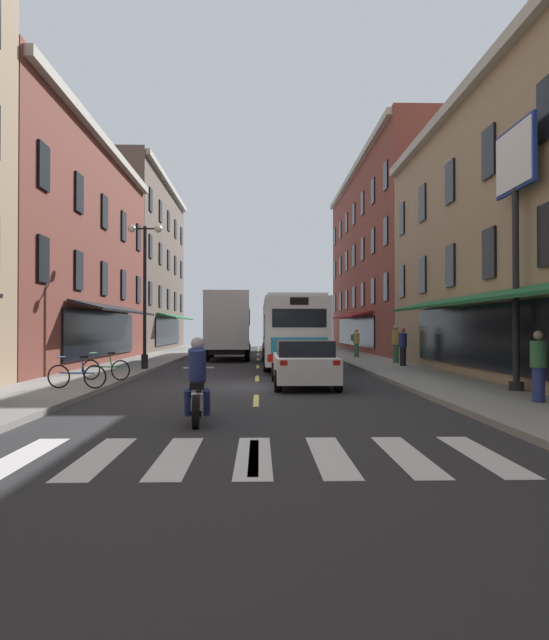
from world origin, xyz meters
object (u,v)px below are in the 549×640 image
transit_bus (290,331)px  box_truck (228,325)px  sedan_near (237,344)px  pedestrian_far (538,365)px  pedestrian_mid (396,343)px  bicycle_near (106,369)px  bicycle_mid (77,375)px  motorcycle_rider (197,386)px  pedestrian_rear (403,346)px  street_lamp_twin (145,289)px  billboard_sign (515,193)px  pedestrian_near (356,342)px  sedan_mid (304,363)px

transit_bus → box_truck: bearing=119.6°
sedan_near → pedestrian_far: bearing=-74.9°
sedan_near → pedestrian_mid: size_ratio=2.34×
bicycle_near → pedestrian_far: (11.38, -5.95, 0.47)m
sedan_near → bicycle_mid: 26.77m
motorcycle_rider → pedestrian_mid: bearing=65.1°
motorcycle_rider → pedestrian_rear: size_ratio=1.21×
street_lamp_twin → bicycle_mid: bearing=-92.4°
sedan_near → pedestrian_far: 30.95m
billboard_sign → pedestrian_rear: (-0.55, 10.42, -4.50)m
motorcycle_rider → bicycle_mid: (-3.91, 5.18, -0.21)m
bicycle_mid → street_lamp_twin: (0.34, 7.99, 2.94)m
box_truck → bicycle_near: bearing=-102.2°
bicycle_mid → pedestrian_far: bearing=-16.1°
sedan_near → pedestrian_near: 11.57m
pedestrian_mid → pedestrian_far: bearing=-114.5°
sedan_near → sedan_mid: size_ratio=0.89×
street_lamp_twin → box_truck: bearing=72.4°
bicycle_mid → sedan_near: bearing=82.6°
sedan_mid → pedestrian_far: size_ratio=2.93×
pedestrian_near → sedan_near: bearing=-128.9°
sedan_near → box_truck: bearing=-90.8°
bicycle_near → pedestrian_mid: bearing=37.9°
bicycle_near → pedestrian_rear: 13.37m
billboard_sign → sedan_mid: bearing=153.9°
motorcycle_rider → bicycle_mid: 6.50m
motorcycle_rider → bicycle_mid: motorcycle_rider is taller
box_truck → pedestrian_mid: 10.21m
motorcycle_rider → street_lamp_twin: street_lamp_twin is taller
box_truck → street_lamp_twin: (-2.98, -9.39, 1.46)m
billboard_sign → street_lamp_twin: size_ratio=1.20×
sedan_mid → motorcycle_rider: motorcycle_rider is taller
transit_bus → sedan_mid: (-0.09, -9.73, -0.95)m
box_truck → sedan_near: 9.26m
bicycle_mid → pedestrian_far: 11.99m
box_truck → sedan_mid: box_truck is taller
pedestrian_near → pedestrian_mid: 6.02m
bicycle_mid → pedestrian_near: size_ratio=1.05×
sedan_near → motorcycle_rider: 31.73m
box_truck → pedestrian_rear: (8.22, -7.82, -0.96)m
sedan_mid → pedestrian_mid: pedestrian_mid is taller
street_lamp_twin → motorcycle_rider: bearing=-74.8°
pedestrian_mid → motorcycle_rider: bearing=-138.6°
pedestrian_near → pedestrian_far: (0.76, -20.91, -0.02)m
pedestrian_mid → street_lamp_twin: street_lamp_twin is taller
motorcycle_rider → pedestrian_far: (7.60, 1.85, 0.27)m
bicycle_near → billboard_sign: bearing=-16.2°
motorcycle_rider → sedan_near: bearing=90.8°
motorcycle_rider → pedestrian_far: bearing=13.7°
pedestrian_mid → pedestrian_rear: (-0.16, -2.07, -0.07)m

